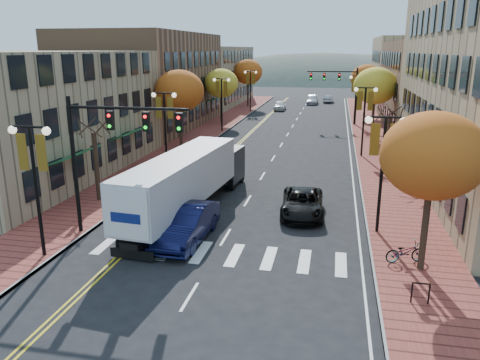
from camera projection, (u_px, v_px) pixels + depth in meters
The scene contains 32 objects.
ground at pixel (204, 273), 19.80m from camera, with size 200.00×200.00×0.00m, color black.
sidewalk_left at pixel (206, 133), 52.17m from camera, with size 4.00×85.00×0.15m, color brown.
sidewalk_right at pixel (372, 139), 48.69m from camera, with size 4.00×85.00×0.15m, color brown.
building_left_near at pixel (27, 115), 34.13m from camera, with size 12.00×22.00×9.00m, color #9E8966.
building_left_mid at pixel (148, 81), 55.55m from camera, with size 12.00×24.00×11.00m, color brown.
building_left_far at pixel (205, 76), 79.33m from camera, with size 12.00×26.00×9.50m, color #9E8966.
building_right_mid at pixel (454, 86), 54.48m from camera, with size 15.00×24.00×10.00m, color brown.
building_right_far at pixel (423, 72), 75.10m from camera, with size 15.00×20.00×11.00m, color #9E8966.
tree_left_a at pixel (97, 166), 28.47m from camera, with size 0.28×0.28×4.20m.
tree_left_b at pixel (180, 91), 42.70m from camera, with size 4.48×4.48×7.21m.
tree_left_c at pixel (221, 83), 57.89m from camera, with size 4.16×4.16×6.69m.
tree_left_d at pixel (248, 72), 74.72m from camera, with size 4.61×4.61×7.42m.
tree_right_a at pixel (433, 156), 18.58m from camera, with size 4.16×4.16×6.69m.
tree_right_b at pixel (388, 146), 34.43m from camera, with size 0.28×0.28×4.20m.
tree_right_c at pixel (375, 86), 48.65m from camera, with size 4.48×4.48×7.21m.
tree_right_d at pixel (367, 78), 63.79m from camera, with size 4.35×4.35×7.00m.
lamp_left_a at pixel (34, 166), 20.09m from camera, with size 1.96×0.36×6.05m.
lamp_left_b at pixel (165, 116), 35.18m from camera, with size 1.96×0.36×6.05m.
lamp_left_c at pixel (222, 94), 52.15m from camera, with size 1.96×0.36×6.05m.
lamp_left_d at pixel (250, 83), 69.13m from camera, with size 1.96×0.36×6.05m.
lamp_right_a at pixel (383, 152), 22.85m from camera, with size 1.96×0.36×6.05m.
lamp_right_b at pixel (365, 108), 39.82m from camera, with size 1.96×0.36×6.05m.
lamp_right_c at pixel (357, 90), 56.80m from camera, with size 1.96×0.36×6.05m.
traffic_mast_near at pixel (108, 141), 22.35m from camera, with size 6.10×0.35×7.00m.
traffic_mast_far at pixel (340, 85), 57.02m from camera, with size 6.10×0.34×7.00m.
semi_truck at pixel (190, 178), 26.57m from camera, with size 3.62×14.54×3.60m.
navy_sedan at pixel (186, 224), 22.91m from camera, with size 1.89×5.43×1.79m, color black.
black_suv at pixel (302, 203), 26.58m from camera, with size 2.34×5.07×1.41m, color black.
car_far_white at pixel (280, 105), 72.34m from camera, with size 1.68×4.18×1.42m, color white.
car_far_silver at pixel (312, 100), 80.12m from camera, with size 1.91×4.70×1.36m, color #AEADB5.
car_far_oncoming at pixel (328, 99), 82.62m from camera, with size 1.35×3.87×1.27m, color #9F9FA6.
bicycle at pixel (405, 252), 20.38m from camera, with size 0.63×1.79×0.94m, color gray.
Camera 1 is at (5.11, -17.32, 9.16)m, focal length 35.00 mm.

